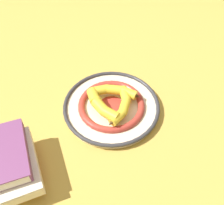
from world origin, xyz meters
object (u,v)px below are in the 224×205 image
object	(u,v)px
decorative_bowl	(112,107)
banana_c	(115,91)
book_stack	(6,165)
banana_b	(122,106)
banana_a	(101,105)

from	to	relation	value
decorative_bowl	banana_c	size ratio (longest dim) A/B	2.02
book_stack	banana_c	bearing A→B (deg)	112.05
banana_b	book_stack	xyz separation A→B (m)	(-0.15, -0.36, 0.01)
banana_a	banana_c	xyz separation A→B (m)	(0.01, 0.08, -0.00)
banana_a	banana_c	size ratio (longest dim) A/B	1.02
banana_b	book_stack	distance (m)	0.39
banana_b	banana_c	size ratio (longest dim) A/B	1.03
banana_a	book_stack	size ratio (longest dim) A/B	0.65
book_stack	banana_a	bearing A→B (deg)	109.70
banana_b	banana_c	bearing A→B (deg)	34.11
banana_a	banana_b	bearing A→B (deg)	50.06
banana_b	banana_c	distance (m)	0.07
banana_c	book_stack	xyz separation A→B (m)	(-0.10, -0.40, 0.01)
banana_a	banana_b	distance (m)	0.07
banana_a	banana_b	xyz separation A→B (m)	(0.06, 0.04, -0.00)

